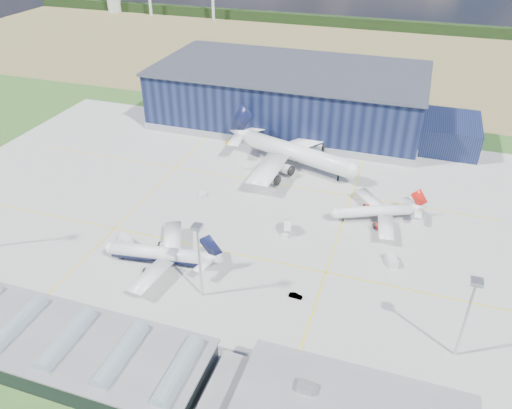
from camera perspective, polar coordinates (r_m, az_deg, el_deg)
The scene contains 20 objects.
ground at distance 163.13m, azimuth -5.13°, elevation -2.76°, with size 600.00×600.00×0.00m, color #315A21.
apron at distance 170.71m, azimuth -3.82°, elevation -0.94°, with size 220.00×160.00×0.08m.
farmland at distance 358.66m, azimuth 9.25°, elevation 16.67°, with size 600.00×220.00×0.01m, color olive.
treeline at distance 434.75m, azimuth 11.36°, elevation 19.70°, with size 600.00×8.00×8.00m, color black.
hangar at distance 237.44m, azimuth 4.49°, elevation 11.97°, with size 145.00×62.00×26.10m.
glass_concourse at distance 125.23m, azimuth -19.23°, elevation -15.68°, with size 78.00×23.00×8.60m.
light_mast_center at distance 128.65m, azimuth -6.54°, elevation -5.16°, with size 2.60×2.60×23.00m.
light_mast_east at distance 121.58m, azimuth 23.19°, elevation -10.67°, with size 2.60×2.60×23.00m.
airliner_navy at distance 147.27m, azimuth -11.22°, elevation -4.81°, with size 36.41×35.62×11.87m, color white, non-canonical shape.
airliner_red at distance 168.47m, azimuth 13.49°, elevation -0.19°, with size 33.02×32.30×10.77m, color white, non-canonical shape.
airliner_widebody at distance 195.28m, azimuth 4.64°, elevation 6.83°, with size 60.85×59.53×19.84m, color white, non-canonical shape.
gse_van_a at distance 160.38m, azimuth -14.67°, elevation -3.99°, with size 2.40×5.50×2.40m, color silver.
gse_cart_a at distance 180.34m, azimuth -6.20°, elevation 1.13°, with size 2.06×3.09×1.34m, color silver.
gse_van_b at distance 152.51m, azimuth 15.26°, elevation -6.20°, with size 2.41×5.26×2.41m, color silver.
gse_tug_c at distance 218.59m, azimuth -3.14°, elevation 7.07°, with size 1.79×2.87×1.26m, color gold.
gse_cart_b at distance 197.21m, azimuth -1.13°, elevation 4.21°, with size 2.18×3.27×1.42m, color silver.
gse_van_c at distance 119.16m, azimuth 9.11°, elevation -18.79°, with size 2.28×4.76×2.28m, color silver.
airstair at distance 160.24m, azimuth 3.59°, elevation -2.67°, with size 2.11×5.27×3.37m, color silver.
car_a at distance 130.86m, azimuth -13.63°, elevation -13.92°, with size 1.41×3.50×1.19m, color #99999E.
car_b at distance 136.98m, azimuth 4.54°, elevation -10.37°, with size 1.30×3.72×1.23m, color #99999E.
Camera 1 is at (56.11, -121.87, 92.79)m, focal length 35.00 mm.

